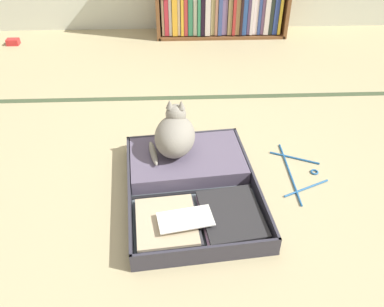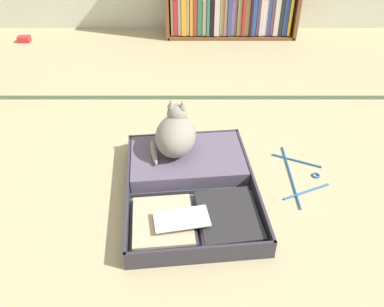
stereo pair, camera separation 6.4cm
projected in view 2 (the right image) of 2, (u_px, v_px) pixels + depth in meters
ground_plane at (197, 215)px, 1.79m from camera, size 10.00×10.00×0.00m
tatami_border at (196, 97)px, 2.65m from camera, size 4.80×0.05×0.00m
open_suitcase at (191, 181)px, 1.91m from camera, size 0.67×0.85×0.09m
black_cat at (177, 134)px, 1.97m from camera, size 0.26×0.29×0.27m
clothes_hanger at (300, 175)px, 2.00m from camera, size 0.25×0.48×0.01m
small_red_pouch at (25, 39)px, 3.42m from camera, size 0.10×0.07×0.05m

